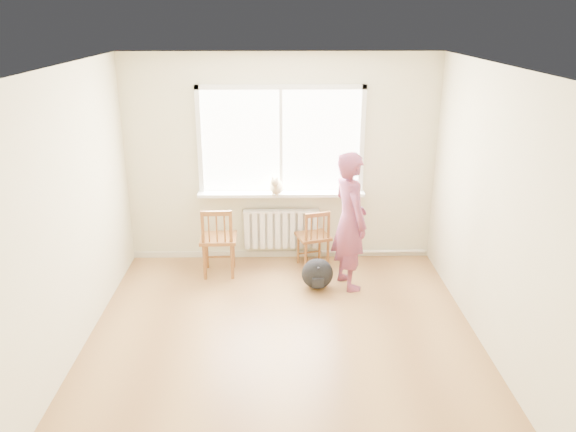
{
  "coord_description": "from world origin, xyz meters",
  "views": [
    {
      "loc": [
        -0.05,
        -4.78,
        3.14
      ],
      "look_at": [
        0.07,
        1.2,
        0.96
      ],
      "focal_mm": 35.0,
      "sensor_mm": 36.0,
      "label": 1
    }
  ],
  "objects_px": {
    "cat": "(276,186)",
    "backpack": "(317,274)",
    "chair_right": "(314,239)",
    "person": "(350,221)",
    "chair_left": "(218,242)"
  },
  "relations": [
    {
      "from": "chair_left",
      "to": "backpack",
      "type": "xyz_separation_m",
      "value": [
        1.22,
        -0.39,
        -0.27
      ]
    },
    {
      "from": "cat",
      "to": "chair_left",
      "type": "bearing_deg",
      "value": -144.16
    },
    {
      "from": "chair_left",
      "to": "cat",
      "type": "bearing_deg",
      "value": -154.5
    },
    {
      "from": "chair_left",
      "to": "backpack",
      "type": "distance_m",
      "value": 1.3
    },
    {
      "from": "chair_left",
      "to": "person",
      "type": "height_order",
      "value": "person"
    },
    {
      "from": "chair_right",
      "to": "cat",
      "type": "height_order",
      "value": "cat"
    },
    {
      "from": "cat",
      "to": "backpack",
      "type": "height_order",
      "value": "cat"
    },
    {
      "from": "person",
      "to": "backpack",
      "type": "bearing_deg",
      "value": 82.72
    },
    {
      "from": "chair_left",
      "to": "backpack",
      "type": "height_order",
      "value": "chair_left"
    },
    {
      "from": "cat",
      "to": "backpack",
      "type": "distance_m",
      "value": 1.25
    },
    {
      "from": "cat",
      "to": "backpack",
      "type": "relative_size",
      "value": 1.04
    },
    {
      "from": "chair_left",
      "to": "person",
      "type": "relative_size",
      "value": 0.54
    },
    {
      "from": "chair_left",
      "to": "chair_right",
      "type": "relative_size",
      "value": 1.13
    },
    {
      "from": "chair_right",
      "to": "person",
      "type": "height_order",
      "value": "person"
    },
    {
      "from": "chair_left",
      "to": "chair_right",
      "type": "height_order",
      "value": "chair_left"
    }
  ]
}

